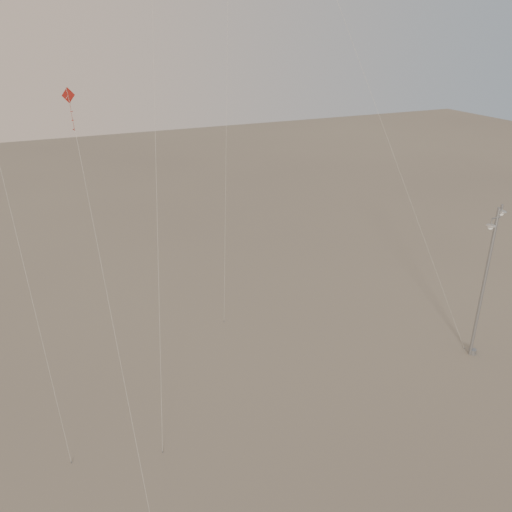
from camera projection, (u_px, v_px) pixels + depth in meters
name	position (u px, v px, depth m)	size (l,w,h in m)	color
ground	(306.00, 417.00, 28.30)	(160.00, 160.00, 0.00)	gray
street_lamp	(485.00, 278.00, 31.86)	(1.51, 0.84, 9.15)	gray
kite_3	(85.00, 180.00, 25.00)	(0.68, 13.96, 15.42)	maroon
kite_4	(346.00, 26.00, 29.68)	(7.95, 7.56, 23.29)	#2B2624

